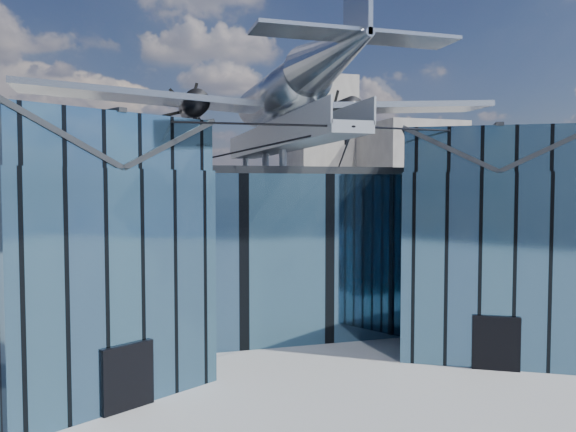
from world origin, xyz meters
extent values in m
plane|color=gray|center=(0.00, 0.00, 0.00)|extent=(120.00, 120.00, 0.00)
cube|color=#3F6480|center=(0.00, 9.00, 4.75)|extent=(28.00, 14.00, 9.50)
cube|color=#24272B|center=(0.00, 9.00, 9.70)|extent=(28.00, 14.00, 0.40)
cube|color=#3F6480|center=(-10.50, -1.00, 4.75)|extent=(11.79, 11.43, 9.50)
cube|color=#3F6480|center=(-10.50, -1.00, 10.60)|extent=(11.56, 11.20, 2.20)
cube|color=#24272B|center=(-12.45, -2.12, 10.60)|extent=(7.98, 9.23, 2.40)
cube|color=#24272B|center=(-8.55, 0.12, 10.60)|extent=(7.98, 9.23, 2.40)
cube|color=#24272B|center=(-10.50, -1.00, 11.75)|extent=(4.30, 7.10, 0.18)
cube|color=black|center=(-8.48, -4.51, 1.30)|extent=(2.03, 1.32, 2.60)
cube|color=black|center=(-6.60, 1.25, 4.75)|extent=(0.34, 0.34, 9.50)
cube|color=#3F6480|center=(10.50, -1.00, 4.75)|extent=(11.79, 11.43, 9.50)
cube|color=#3F6480|center=(10.50, -1.00, 10.60)|extent=(11.56, 11.20, 2.20)
cube|color=#24272B|center=(8.55, 0.12, 10.60)|extent=(7.98, 9.23, 2.40)
cube|color=#24272B|center=(12.45, -2.12, 10.60)|extent=(7.98, 9.23, 2.40)
cube|color=#24272B|center=(10.50, -1.00, 11.75)|extent=(4.30, 7.10, 0.18)
cube|color=black|center=(8.48, -4.51, 1.30)|extent=(2.03, 1.32, 2.60)
cube|color=black|center=(6.60, 1.25, 4.75)|extent=(0.34, 0.34, 9.50)
cube|color=#979DA4|center=(0.00, 3.50, 11.10)|extent=(1.80, 21.00, 0.50)
cube|color=#979DA4|center=(-0.90, 3.50, 11.75)|extent=(0.08, 21.00, 1.10)
cube|color=#979DA4|center=(0.90, 3.50, 11.75)|extent=(0.08, 21.00, 1.10)
cylinder|color=#979DA4|center=(0.00, 13.00, 10.43)|extent=(0.44, 0.44, 1.35)
cylinder|color=#979DA4|center=(0.00, 7.00, 10.43)|extent=(0.44, 0.44, 1.35)
cylinder|color=#979DA4|center=(0.00, 3.00, 10.43)|extent=(0.44, 0.44, 1.35)
cylinder|color=#979DA4|center=(0.00, 4.00, 12.05)|extent=(0.70, 0.70, 1.40)
cylinder|color=black|center=(-5.25, -4.00, 11.40)|extent=(10.55, 6.08, 0.69)
cylinder|color=black|center=(5.25, -4.00, 11.40)|extent=(10.55, 6.08, 0.69)
cylinder|color=black|center=(-3.00, 1.50, 10.55)|extent=(6.09, 17.04, 1.19)
cylinder|color=black|center=(3.00, 1.50, 10.55)|extent=(6.09, 17.04, 1.19)
cylinder|color=#9DA3AA|center=(0.00, 4.00, 14.00)|extent=(2.50, 11.00, 2.50)
sphere|color=#9DA3AA|center=(0.00, 9.50, 14.00)|extent=(2.50, 2.50, 2.50)
cube|color=black|center=(0.00, 8.50, 14.69)|extent=(1.60, 1.40, 0.50)
cone|color=#9DA3AA|center=(0.00, -5.00, 14.30)|extent=(2.50, 7.00, 2.50)
cube|color=#9DA3AA|center=(0.00, -7.20, 14.50)|extent=(8.00, 1.80, 0.14)
cube|color=#9DA3AA|center=(-7.00, 5.00, 13.70)|extent=(14.00, 3.20, 1.08)
cylinder|color=black|center=(-4.60, 5.60, 13.45)|extent=(1.44, 3.20, 1.44)
cone|color=black|center=(-4.60, 7.40, 13.45)|extent=(0.70, 0.70, 0.70)
cube|color=black|center=(-4.60, 7.55, 13.45)|extent=(1.05, 0.06, 3.33)
cube|color=black|center=(-4.60, 7.55, 13.45)|extent=(2.53, 0.06, 2.53)
cube|color=black|center=(-4.60, 7.55, 13.45)|extent=(3.33, 0.06, 1.05)
cylinder|color=black|center=(-4.60, 5.00, 12.22)|extent=(0.24, 0.24, 1.75)
cube|color=#9DA3AA|center=(7.00, 5.00, 13.70)|extent=(14.00, 3.20, 1.08)
cylinder|color=black|center=(4.60, 5.60, 13.45)|extent=(1.44, 3.20, 1.44)
cone|color=black|center=(4.60, 7.40, 13.45)|extent=(0.70, 0.70, 0.70)
cube|color=black|center=(4.60, 7.55, 13.45)|extent=(1.05, 0.06, 3.33)
cube|color=black|center=(4.60, 7.55, 13.45)|extent=(2.53, 0.06, 2.53)
cube|color=black|center=(4.60, 7.55, 13.45)|extent=(3.33, 0.06, 1.05)
cylinder|color=black|center=(4.60, 5.00, 12.22)|extent=(0.24, 0.24, 1.75)
cube|color=gray|center=(32.00, 48.00, 9.00)|extent=(12.00, 14.00, 18.00)
cube|color=gray|center=(-20.00, 55.00, 7.00)|extent=(14.00, 10.00, 14.00)
cube|color=gray|center=(22.00, 58.00, 13.00)|extent=(9.00, 9.00, 26.00)
cylinder|color=#362615|center=(22.67, 6.03, 1.39)|extent=(0.45, 0.45, 2.78)
sphere|color=#224E1B|center=(22.67, 6.03, 3.87)|extent=(4.26, 4.26, 3.63)
camera|label=1|loc=(-8.50, -27.11, 8.79)|focal=35.00mm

